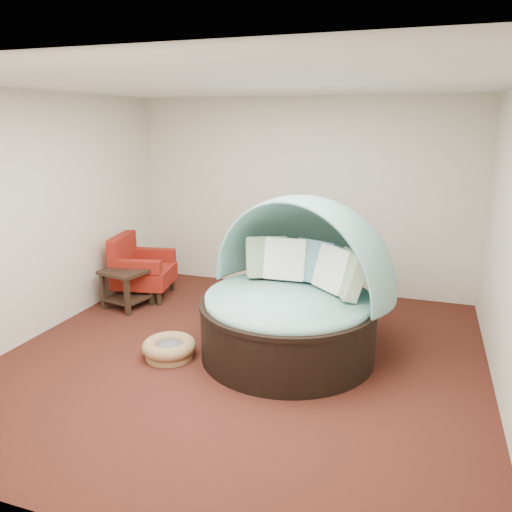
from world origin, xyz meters
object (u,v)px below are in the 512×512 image
(pet_basket, at_px, (169,348))
(side_table, at_px, (127,283))
(canopy_daybed, at_px, (295,282))
(red_armchair, at_px, (140,269))

(pet_basket, height_order, side_table, side_table)
(canopy_daybed, xyz_separation_m, pet_basket, (-1.23, -0.57, -0.69))
(red_armchair, bearing_deg, canopy_daybed, -33.04)
(canopy_daybed, bearing_deg, pet_basket, -135.23)
(pet_basket, height_order, red_armchair, red_armchair)
(canopy_daybed, bearing_deg, red_armchair, 177.79)
(canopy_daybed, relative_size, side_table, 3.65)
(canopy_daybed, bearing_deg, side_table, -173.58)
(red_armchair, bearing_deg, side_table, -93.63)
(pet_basket, relative_size, side_table, 0.99)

